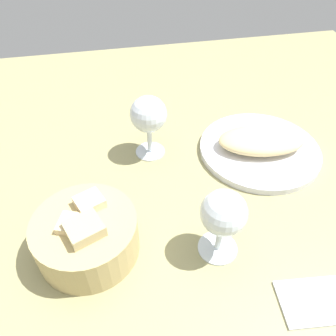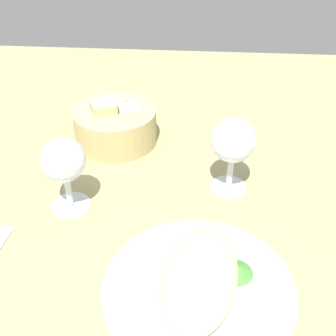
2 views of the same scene
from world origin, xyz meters
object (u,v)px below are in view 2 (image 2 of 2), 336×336
object	(u,v)px
wine_glass_near	(233,143)
plate	(199,290)
bread_basket	(115,124)
wine_glass_far	(63,165)

from	to	relation	value
wine_glass_near	plate	bearing A→B (deg)	168.23
bread_basket	wine_glass_near	world-z (taller)	wine_glass_near
bread_basket	wine_glass_near	bearing A→B (deg)	-121.58
plate	wine_glass_near	size ratio (longest dim) A/B	1.89
bread_basket	wine_glass_far	world-z (taller)	wine_glass_far
plate	bread_basket	world-z (taller)	bread_basket
bread_basket	wine_glass_near	distance (cm)	26.31
bread_basket	wine_glass_far	xyz separation A→B (cm)	(-20.49, 4.13, 4.70)
wine_glass_near	wine_glass_far	xyz separation A→B (cm)	(-7.00, 26.08, -0.65)
wine_glass_near	wine_glass_far	distance (cm)	27.01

